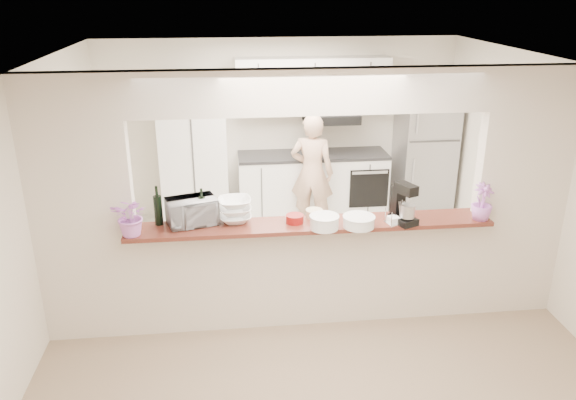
{
  "coord_description": "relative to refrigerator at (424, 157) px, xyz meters",
  "views": [
    {
      "loc": [
        -0.75,
        -4.79,
        3.16
      ],
      "look_at": [
        -0.18,
        0.3,
        1.19
      ],
      "focal_mm": 35.0,
      "sensor_mm": 36.0,
      "label": 1
    }
  ],
  "objects": [
    {
      "name": "floor",
      "position": [
        -2.05,
        -2.65,
        -0.85
      ],
      "size": [
        6.0,
        6.0,
        0.0
      ],
      "primitive_type": "plane",
      "color": "#9D846A",
      "rests_on": "ground"
    },
    {
      "name": "tile_overlay",
      "position": [
        -2.05,
        -1.1,
        -0.84
      ],
      "size": [
        5.0,
        2.9,
        0.01
      ],
      "primitive_type": "cube",
      "color": "beige",
      "rests_on": "floor"
    },
    {
      "name": "partition",
      "position": [
        -2.05,
        -2.65,
        0.63
      ],
      "size": [
        5.0,
        0.15,
        2.5
      ],
      "color": "silver",
      "rests_on": "floor"
    },
    {
      "name": "bar_counter",
      "position": [
        -2.05,
        -2.65,
        -0.27
      ],
      "size": [
        3.4,
        0.38,
        1.09
      ],
      "color": "silver",
      "rests_on": "floor"
    },
    {
      "name": "kitchen_cabinets",
      "position": [
        -2.24,
        0.07,
        0.12
      ],
      "size": [
        3.15,
        0.62,
        2.25
      ],
      "color": "white",
      "rests_on": "floor"
    },
    {
      "name": "refrigerator",
      "position": [
        0.0,
        0.0,
        0.0
      ],
      "size": [
        0.75,
        0.7,
        1.7
      ],
      "primitive_type": "cube",
      "color": "#A0A0A4",
      "rests_on": "floor"
    },
    {
      "name": "flower_left",
      "position": [
        -3.65,
        -2.8,
        0.42
      ],
      "size": [
        0.4,
        0.37,
        0.36
      ],
      "primitive_type": "imported",
      "rotation": [
        0.0,
        0.0,
        -0.3
      ],
      "color": "#C669AA",
      "rests_on": "bar_counter"
    },
    {
      "name": "wine_bottle_a",
      "position": [
        -3.45,
        -2.58,
        0.39
      ],
      "size": [
        0.07,
        0.07,
        0.37
      ],
      "color": "black",
      "rests_on": "bar_counter"
    },
    {
      "name": "wine_bottle_b",
      "position": [
        -3.05,
        -2.58,
        0.37
      ],
      "size": [
        0.07,
        0.07,
        0.33
      ],
      "color": "black",
      "rests_on": "bar_counter"
    },
    {
      "name": "toaster_oven",
      "position": [
        -3.14,
        -2.6,
        0.36
      ],
      "size": [
        0.51,
        0.42,
        0.25
      ],
      "primitive_type": "imported",
      "rotation": [
        0.0,
        0.0,
        0.3
      ],
      "color": "#A6A6AB",
      "rests_on": "bar_counter"
    },
    {
      "name": "serving_bowls",
      "position": [
        -2.75,
        -2.6,
        0.35
      ],
      "size": [
        0.33,
        0.33,
        0.22
      ],
      "primitive_type": "imported",
      "rotation": [
        0.0,
        0.0,
        0.08
      ],
      "color": "white",
      "rests_on": "bar_counter"
    },
    {
      "name": "plate_stack_a",
      "position": [
        -1.95,
        -2.84,
        0.3
      ],
      "size": [
        0.27,
        0.27,
        0.12
      ],
      "color": "white",
      "rests_on": "bar_counter"
    },
    {
      "name": "plate_stack_b",
      "position": [
        -1.63,
        -2.84,
        0.29
      ],
      "size": [
        0.3,
        0.3,
        0.1
      ],
      "color": "white",
      "rests_on": "bar_counter"
    },
    {
      "name": "red_bowl",
      "position": [
        -2.2,
        -2.68,
        0.28
      ],
      "size": [
        0.16,
        0.16,
        0.08
      ],
      "primitive_type": "cylinder",
      "color": "maroon",
      "rests_on": "bar_counter"
    },
    {
      "name": "tan_bowl",
      "position": [
        -2.0,
        -2.57,
        0.28
      ],
      "size": [
        0.16,
        0.16,
        0.08
      ],
      "primitive_type": "cylinder",
      "color": "#CCB990",
      "rests_on": "bar_counter"
    },
    {
      "name": "utensil_caddy",
      "position": [
        -1.25,
        -2.8,
        0.33
      ],
      "size": [
        0.25,
        0.19,
        0.21
      ],
      "color": "silver",
      "rests_on": "bar_counter"
    },
    {
      "name": "stand_mixer",
      "position": [
        -1.21,
        -2.79,
        0.41
      ],
      "size": [
        0.25,
        0.3,
        0.39
      ],
      "color": "black",
      "rests_on": "bar_counter"
    },
    {
      "name": "flower_right",
      "position": [
        -0.45,
        -2.8,
        0.42
      ],
      "size": [
        0.24,
        0.24,
        0.35
      ],
      "primitive_type": "imported",
      "rotation": [
        0.0,
        0.0,
        0.25
      ],
      "color": "#B561B0",
      "rests_on": "bar_counter"
    },
    {
      "name": "person",
      "position": [
        -1.68,
        -0.4,
        -0.05
      ],
      "size": [
        0.68,
        0.55,
        1.6
      ],
      "primitive_type": "imported",
      "rotation": [
        0.0,
        0.0,
        2.81
      ],
      "color": "#D8AB8C",
      "rests_on": "floor"
    }
  ]
}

